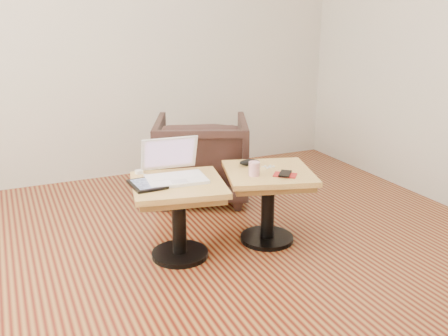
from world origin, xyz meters
name	(u,v)px	position (x,y,z in m)	size (l,w,h in m)	color
room_shell	(203,44)	(0.00, 0.00, 1.35)	(4.52, 4.52, 2.71)	#4A140C
side_table_left	(178,201)	(0.00, 0.44, 0.38)	(0.65, 0.65, 0.50)	black
side_table_right	(268,188)	(0.62, 0.41, 0.38)	(0.69, 0.69, 0.50)	black
laptop	(174,171)	(0.00, 0.53, 0.55)	(0.39, 0.37, 0.24)	white
tablet	(147,184)	(-0.19, 0.46, 0.51)	(0.20, 0.25, 0.02)	black
charging_adapter	(139,172)	(-0.17, 0.70, 0.51)	(0.04, 0.04, 0.02)	white
glasses_case	(250,162)	(0.56, 0.56, 0.52)	(0.14, 0.06, 0.04)	black
striped_cup	(254,169)	(0.48, 0.36, 0.55)	(0.07, 0.07, 0.09)	#BE4564
earbuds_tangle	(269,167)	(0.65, 0.47, 0.51)	(0.08, 0.05, 0.01)	white
phone_on_sleeve	(285,174)	(0.66, 0.28, 0.51)	(0.17, 0.17, 0.02)	#A63322
armchair	(202,158)	(0.53, 1.37, 0.34)	(0.73, 0.75, 0.69)	#2F1D1A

